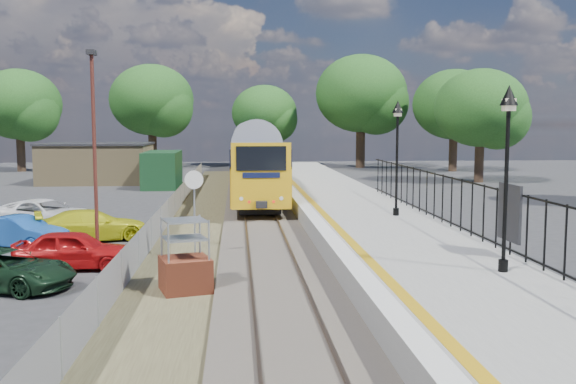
{
  "coord_description": "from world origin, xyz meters",
  "views": [
    {
      "loc": [
        -1.09,
        -19.18,
        4.54
      ],
      "look_at": [
        0.84,
        4.9,
        2.0
      ],
      "focal_mm": 40.0,
      "sensor_mm": 36.0,
      "label": 1
    }
  ],
  "objects": [
    {
      "name": "track_bed",
      "position": [
        -0.47,
        9.67,
        0.09
      ],
      "size": [
        5.9,
        80.0,
        0.29
      ],
      "color": "#473F38",
      "rests_on": "ground"
    },
    {
      "name": "wire_fence",
      "position": [
        -4.2,
        12.0,
        0.6
      ],
      "size": [
        0.06,
        52.0,
        1.2
      ],
      "color": "#999EA3",
      "rests_on": "ground"
    },
    {
      "name": "speed_sign",
      "position": [
        -2.5,
        2.02,
        2.1
      ],
      "size": [
        0.61,
        0.15,
        3.04
      ],
      "rotation": [
        0.0,
        0.0,
        0.18
      ],
      "color": "#999EA3",
      "rests_on": "ground"
    },
    {
      "name": "carpark_lamp",
      "position": [
        -5.63,
        1.78,
        3.93
      ],
      "size": [
        0.25,
        0.5,
        6.88
      ],
      "color": "#53231B",
      "rests_on": "ground"
    },
    {
      "name": "car_red",
      "position": [
        -6.24,
        1.19,
        0.62
      ],
      "size": [
        3.67,
        1.51,
        1.24
      ],
      "primitive_type": "imported",
      "rotation": [
        0.0,
        0.0,
        1.56
      ],
      "color": "#B61012",
      "rests_on": "ground"
    },
    {
      "name": "ground",
      "position": [
        0.0,
        0.0,
        0.0
      ],
      "size": [
        120.0,
        120.0,
        0.0
      ],
      "primitive_type": "plane",
      "color": "#2D2D30",
      "rests_on": "ground"
    },
    {
      "name": "brick_plinth",
      "position": [
        -2.5,
        -2.03,
        0.98
      ],
      "size": [
        1.56,
        1.56,
        2.04
      ],
      "rotation": [
        0.0,
        0.0,
        0.28
      ],
      "color": "brown",
      "rests_on": "ground"
    },
    {
      "name": "train",
      "position": [
        0.0,
        29.92,
        2.34
      ],
      "size": [
        2.82,
        40.83,
        3.51
      ],
      "color": "gold",
      "rests_on": "ground"
    },
    {
      "name": "palisade_fence",
      "position": [
        6.55,
        2.24,
        1.84
      ],
      "size": [
        0.12,
        26.0,
        2.0
      ],
      "color": "black",
      "rests_on": "platform"
    },
    {
      "name": "tree_line",
      "position": [
        1.4,
        42.0,
        6.61
      ],
      "size": [
        56.8,
        43.8,
        11.88
      ],
      "color": "#332319",
      "rests_on": "ground"
    },
    {
      "name": "car_white",
      "position": [
        -9.36,
        8.87,
        0.67
      ],
      "size": [
        5.29,
        4.01,
        1.34
      ],
      "primitive_type": "imported",
      "rotation": [
        0.0,
        0.0,
        1.14
      ],
      "color": "white",
      "rests_on": "ground"
    },
    {
      "name": "victorian_lamp_south",
      "position": [
        5.5,
        -4.0,
        4.3
      ],
      "size": [
        0.44,
        0.44,
        4.6
      ],
      "color": "black",
      "rests_on": "platform"
    },
    {
      "name": "car_yellow",
      "position": [
        -6.73,
        6.18,
        0.62
      ],
      "size": [
        4.58,
        3.01,
        1.23
      ],
      "primitive_type": "imported",
      "rotation": [
        0.0,
        0.0,
        1.9
      ],
      "color": "#CECE18",
      "rests_on": "ground"
    },
    {
      "name": "car_blue",
      "position": [
        -9.07,
        4.8,
        0.6
      ],
      "size": [
        3.87,
        2.65,
        1.21
      ],
      "primitive_type": "imported",
      "rotation": [
        0.0,
        0.0,
        1.15
      ],
      "color": "#1A4EA1",
      "rests_on": "ground"
    },
    {
      "name": "outbuilding",
      "position": [
        -10.91,
        31.21,
        1.52
      ],
      "size": [
        10.8,
        10.1,
        3.12
      ],
      "color": "#988256",
      "rests_on": "ground"
    },
    {
      "name": "car_green",
      "position": [
        -7.5,
        -1.21,
        0.55
      ],
      "size": [
        4.34,
        3.04,
        1.1
      ],
      "primitive_type": "imported",
      "rotation": [
        0.0,
        0.0,
        1.23
      ],
      "color": "black",
      "rests_on": "ground"
    },
    {
      "name": "victorian_lamp_north",
      "position": [
        5.3,
        6.0,
        4.3
      ],
      "size": [
        0.44,
        0.44,
        4.6
      ],
      "color": "black",
      "rests_on": "platform"
    },
    {
      "name": "platform_edge",
      "position": [
        2.14,
        8.0,
        0.9
      ],
      "size": [
        0.9,
        70.0,
        0.01
      ],
      "color": "silver",
      "rests_on": "platform"
    },
    {
      "name": "platform",
      "position": [
        4.2,
        8.0,
        0.45
      ],
      "size": [
        5.0,
        70.0,
        0.9
      ],
      "primitive_type": "cube",
      "color": "gray",
      "rests_on": "ground"
    }
  ]
}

